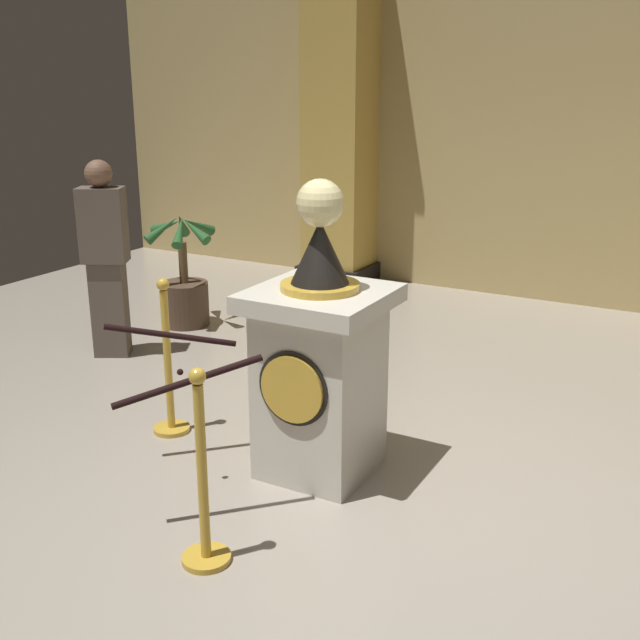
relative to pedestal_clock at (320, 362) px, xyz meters
name	(u,v)px	position (x,y,z in m)	size (l,w,h in m)	color
ground_plane	(349,504)	(0.33, -0.27, -0.69)	(11.09, 11.09, 0.00)	#9E9384
back_wall	(567,123)	(0.33, 4.45, 1.12)	(11.09, 0.16, 3.62)	tan
pedestal_clock	(320,362)	(0.00, 0.00, 0.00)	(0.74, 0.74, 1.73)	beige
stanchion_near	(169,379)	(-1.12, -0.01, -0.32)	(0.24, 0.24, 1.05)	gold
stanchion_far	(203,497)	(-0.03, -1.07, -0.34)	(0.24, 0.24, 1.00)	gold
velvet_rope	(179,357)	(-0.58, -0.54, 0.10)	(1.10, 1.10, 0.22)	black
column_left	(341,127)	(-2.00, 4.09, 1.04)	(0.80, 0.80, 3.48)	black
potted_palm_left	(184,288)	(-2.49, 1.88, -0.33)	(0.71, 0.64, 1.09)	#4C3828
bystander_guest	(105,255)	(-2.51, 0.91, 0.17)	(0.42, 0.37, 1.63)	brown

